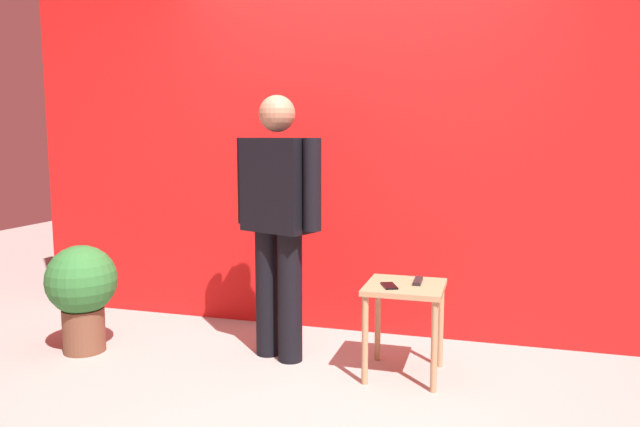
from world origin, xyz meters
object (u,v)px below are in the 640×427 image
Objects in this scene: standing_person at (278,214)px; cell_phone at (389,286)px; potted_plant at (82,289)px; side_table at (405,301)px; tv_remote at (418,281)px.

cell_phone is at bearing -11.20° from standing_person.
standing_person reaches higher than potted_plant.
standing_person is at bearing 175.27° from side_table.
side_table is at bearing 21.32° from cell_phone.
tv_remote is (0.07, 0.06, 0.11)m from side_table.
standing_person is 3.01× the size of side_table.
cell_phone is 1.95m from potted_plant.
standing_person is at bearing 145.95° from cell_phone.
tv_remote is at bearing 6.80° from potted_plant.
potted_plant is at bearing 160.44° from cell_phone.
side_table is at bearing 5.29° from potted_plant.
cell_phone is 0.21× the size of potted_plant.
tv_remote is at bearing -0.22° from standing_person.
potted_plant is (-2.02, -0.19, -0.03)m from side_table.
potted_plant is at bearing -174.71° from side_table.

